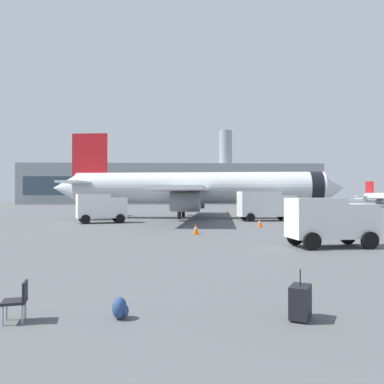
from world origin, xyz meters
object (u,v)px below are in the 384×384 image
(airplane_at_gate, at_px, (196,188))
(gate_chair, at_px, (18,299))
(service_truck, at_px, (101,207))
(rolling_suitcase, at_px, (300,302))
(safety_cone_outer, at_px, (260,223))
(traveller_backpack, at_px, (120,308))
(safety_cone_near, at_px, (228,213))
(cargo_van, at_px, (330,220))
(fuel_truck, at_px, (266,205))
(safety_cone_mid, at_px, (196,229))
(safety_cone_far, at_px, (345,224))

(airplane_at_gate, xyz_separation_m, gate_chair, (-5.64, -38.85, -3.16))
(service_truck, xyz_separation_m, rolling_suitcase, (10.38, -30.90, -1.22))
(safety_cone_outer, distance_m, traveller_backpack, 26.36)
(safety_cone_near, height_order, gate_chair, gate_chair)
(gate_chair, bearing_deg, safety_cone_outer, 67.17)
(airplane_at_gate, height_order, traveller_backpack, airplane_at_gate)
(cargo_van, xyz_separation_m, safety_cone_outer, (-0.86, 13.39, -1.09))
(fuel_truck, bearing_deg, safety_cone_outer, -106.24)
(airplane_at_gate, distance_m, safety_cone_mid, 20.35)
(safety_cone_mid, xyz_separation_m, gate_chair, (-4.69, -18.79, 0.13))
(cargo_van, relative_size, gate_chair, 5.32)
(cargo_van, bearing_deg, rolling_suitcase, -114.37)
(safety_cone_outer, distance_m, rolling_suitcase, 25.57)
(service_truck, xyz_separation_m, cargo_van, (15.72, -19.12, -0.16))
(cargo_van, xyz_separation_m, safety_cone_far, (5.80, 11.28, -1.10))
(fuel_truck, xyz_separation_m, cargo_van, (-1.56, -21.71, -0.32))
(cargo_van, xyz_separation_m, gate_chair, (-11.43, -11.72, -0.95))
(safety_cone_near, height_order, safety_cone_mid, safety_cone_near)
(fuel_truck, bearing_deg, rolling_suitcase, -101.64)
(fuel_truck, distance_m, safety_cone_near, 12.48)
(safety_cone_far, bearing_deg, gate_chair, -126.83)
(safety_cone_outer, relative_size, gate_chair, 0.85)
(safety_cone_far, bearing_deg, airplane_at_gate, 126.16)
(safety_cone_near, distance_m, traveller_backpack, 46.18)
(rolling_suitcase, bearing_deg, safety_cone_outer, 79.92)
(safety_cone_near, height_order, safety_cone_outer, safety_cone_near)
(rolling_suitcase, bearing_deg, airplane_at_gate, 90.67)
(airplane_at_gate, relative_size, safety_cone_mid, 47.42)
(cargo_van, relative_size, safety_cone_near, 5.94)
(fuel_truck, bearing_deg, safety_cone_far, -67.90)
(airplane_at_gate, relative_size, fuel_truck, 5.78)
(airplane_at_gate, relative_size, gate_chair, 41.59)
(safety_cone_far, relative_size, gate_chair, 0.84)
(safety_cone_near, relative_size, safety_cone_far, 1.07)
(rolling_suitcase, xyz_separation_m, traveller_backpack, (-3.94, 0.19, -0.16))
(safety_cone_outer, bearing_deg, traveller_backpack, -108.61)
(gate_chair, bearing_deg, service_truck, 97.92)
(safety_cone_far, bearing_deg, rolling_suitcase, -115.77)
(safety_cone_far, relative_size, safety_cone_outer, 0.99)
(safety_cone_mid, distance_m, safety_cone_outer, 8.62)
(cargo_van, height_order, safety_cone_far, cargo_van)
(cargo_van, bearing_deg, fuel_truck, 85.89)
(rolling_suitcase, relative_size, traveller_backpack, 2.29)
(safety_cone_mid, distance_m, traveller_backpack, 18.84)
(safety_cone_far, bearing_deg, traveller_backpack, -123.38)
(service_truck, distance_m, cargo_van, 24.75)
(safety_cone_near, xyz_separation_m, gate_chair, (-10.42, -45.56, 0.12))
(fuel_truck, height_order, cargo_van, fuel_truck)
(airplane_at_gate, xyz_separation_m, rolling_suitcase, (0.45, -38.92, -3.27))
(safety_cone_mid, xyz_separation_m, rolling_suitcase, (1.40, -18.86, 0.02))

